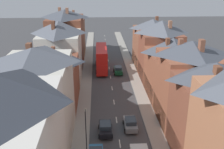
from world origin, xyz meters
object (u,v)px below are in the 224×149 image
object	(u,v)px
street_lamp	(86,128)
double_decker_bus_lead	(102,58)
car_near_silver	(130,123)
car_near_blue	(105,128)
car_parked_right_a	(118,70)

from	to	relation	value
street_lamp	double_decker_bus_lead	bearing A→B (deg)	85.35
car_near_silver	street_lamp	distance (m)	8.01
car_near_blue	car_parked_right_a	bearing A→B (deg)	81.36
car_near_blue	car_near_silver	size ratio (longest dim) A/B	1.01
car_near_blue	car_parked_right_a	size ratio (longest dim) A/B	0.91
car_near_silver	double_decker_bus_lead	bearing A→B (deg)	98.10
double_decker_bus_lead	car_near_blue	world-z (taller)	double_decker_bus_lead
car_near_blue	street_lamp	size ratio (longest dim) A/B	0.70
car_near_blue	car_near_silver	bearing A→B (deg)	16.64
car_parked_right_a	street_lamp	world-z (taller)	street_lamp
double_decker_bus_lead	car_parked_right_a	distance (m)	4.94
car_parked_right_a	street_lamp	xyz separation A→B (m)	(-6.05, -27.26, 2.39)
double_decker_bus_lead	car_near_silver	bearing A→B (deg)	-81.90
car_near_blue	street_lamp	world-z (taller)	street_lamp
double_decker_bus_lead	car_near_blue	bearing A→B (deg)	-89.98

